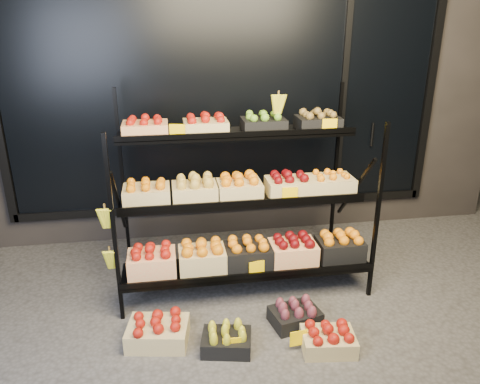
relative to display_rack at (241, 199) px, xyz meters
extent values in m
plane|color=#514F4C|center=(0.01, -0.60, -0.79)|extent=(24.00, 24.00, 0.00)
cube|color=#2D2826|center=(0.01, 2.00, 0.96)|extent=(6.00, 2.00, 3.50)
cube|color=black|center=(0.01, 0.98, 0.76)|extent=(4.20, 0.04, 2.40)
cube|color=black|center=(0.01, 0.96, -0.45)|extent=(4.30, 0.06, 0.08)
cube|color=black|center=(2.16, 0.96, 0.76)|extent=(0.08, 0.06, 2.50)
cube|color=black|center=(1.21, 0.96, 0.76)|extent=(0.06, 0.06, 2.50)
cylinder|color=black|center=(1.56, 0.93, 0.26)|extent=(0.02, 0.02, 0.25)
cube|color=black|center=(-1.01, -0.42, -0.04)|extent=(0.03, 0.03, 1.50)
cube|color=black|center=(1.04, -0.42, -0.04)|extent=(0.03, 0.03, 1.50)
cube|color=black|center=(-1.01, 0.55, 0.04)|extent=(0.03, 0.03, 1.66)
cube|color=black|center=(1.04, 0.55, 0.04)|extent=(0.03, 0.03, 1.66)
cube|color=black|center=(0.01, -0.25, -0.52)|extent=(2.05, 0.42, 0.03)
cube|color=black|center=(0.01, -0.45, -0.49)|extent=(2.05, 0.02, 0.05)
cube|color=black|center=(0.01, 0.05, -0.02)|extent=(2.05, 0.40, 0.03)
cube|color=black|center=(0.01, -0.14, 0.01)|extent=(2.05, 0.02, 0.05)
cube|color=black|center=(0.01, 0.35, 0.48)|extent=(2.05, 0.40, 0.03)
cube|color=black|center=(0.01, 0.16, 0.51)|extent=(2.05, 0.02, 0.05)
cube|color=#D5BC80|center=(-0.77, 0.35, 0.55)|extent=(0.38, 0.28, 0.11)
ellipsoid|color=#AB0D0C|center=(-0.77, 0.35, 0.63)|extent=(0.32, 0.24, 0.07)
cube|color=#D6BF7B|center=(-0.25, 0.35, 0.55)|extent=(0.38, 0.28, 0.11)
ellipsoid|color=#AB0D0C|center=(-0.25, 0.35, 0.63)|extent=(0.32, 0.24, 0.07)
cube|color=black|center=(0.26, 0.35, 0.55)|extent=(0.38, 0.28, 0.11)
ellipsoid|color=#6DA529|center=(0.26, 0.35, 0.63)|extent=(0.32, 0.24, 0.07)
cube|color=black|center=(0.75, 0.35, 0.55)|extent=(0.38, 0.28, 0.11)
ellipsoid|color=brown|center=(0.75, 0.35, 0.63)|extent=(0.32, 0.24, 0.07)
cube|color=#D6BF7B|center=(-0.78, 0.05, 0.06)|extent=(0.38, 0.28, 0.14)
ellipsoid|color=orange|center=(-0.78, 0.05, 0.16)|extent=(0.32, 0.24, 0.07)
cube|color=#D6BF7B|center=(-0.38, 0.05, 0.06)|extent=(0.38, 0.28, 0.14)
ellipsoid|color=gold|center=(-0.38, 0.05, 0.16)|extent=(0.32, 0.24, 0.07)
cube|color=#D6BF7B|center=(-0.01, 0.05, 0.06)|extent=(0.38, 0.28, 0.14)
ellipsoid|color=orange|center=(-0.01, 0.05, 0.16)|extent=(0.32, 0.24, 0.07)
cube|color=#D6BF7B|center=(0.42, 0.05, 0.06)|extent=(0.38, 0.28, 0.14)
ellipsoid|color=#5C0609|center=(0.42, 0.05, 0.16)|extent=(0.32, 0.24, 0.07)
cube|color=#D6BF7B|center=(0.80, 0.05, 0.06)|extent=(0.38, 0.28, 0.14)
ellipsoid|color=orange|center=(0.80, 0.05, 0.16)|extent=(0.32, 0.24, 0.07)
cube|color=#D5BC80|center=(-0.77, -0.25, -0.42)|extent=(0.38, 0.28, 0.18)
ellipsoid|color=#AB0D0C|center=(-0.77, -0.25, -0.30)|extent=(0.32, 0.24, 0.07)
cube|color=#D6BF7B|center=(-0.36, -0.25, -0.42)|extent=(0.38, 0.28, 0.18)
ellipsoid|color=orange|center=(-0.36, -0.25, -0.30)|extent=(0.32, 0.24, 0.07)
cube|color=black|center=(0.02, -0.25, -0.42)|extent=(0.38, 0.28, 0.18)
ellipsoid|color=orange|center=(0.02, -0.25, -0.30)|extent=(0.32, 0.24, 0.07)
cube|color=#D5BC80|center=(0.40, -0.25, -0.42)|extent=(0.38, 0.28, 0.18)
ellipsoid|color=#5C0609|center=(0.40, -0.25, -0.30)|extent=(0.32, 0.24, 0.07)
cube|color=black|center=(0.81, -0.25, -0.42)|extent=(0.38, 0.28, 0.18)
ellipsoid|color=orange|center=(0.81, -0.25, -0.30)|extent=(0.32, 0.24, 0.07)
ellipsoid|color=yellow|center=(-1.06, -0.40, 0.16)|extent=(0.14, 0.08, 0.22)
ellipsoid|color=yellow|center=(-1.06, -0.40, -0.18)|extent=(0.14, 0.08, 0.22)
ellipsoid|color=yellow|center=(0.36, 0.25, 0.83)|extent=(0.14, 0.08, 0.22)
cube|color=#FFC900|center=(0.40, -0.10, 0.05)|extent=(0.13, 0.01, 0.12)
cube|color=#FFC900|center=(0.81, 0.20, 0.55)|extent=(0.13, 0.01, 0.12)
cube|color=#FFC900|center=(-0.50, 0.20, 0.55)|extent=(0.13, 0.01, 0.12)
cube|color=#FFC900|center=(0.06, -0.40, -0.45)|extent=(0.13, 0.01, 0.12)
cube|color=#FFC900|center=(-0.23, -1.00, -0.73)|extent=(0.13, 0.01, 0.12)
cube|color=#FFC900|center=(0.25, -1.00, -0.73)|extent=(0.13, 0.01, 0.12)
cube|color=#D6BF7B|center=(-0.74, -0.75, -0.71)|extent=(0.48, 0.39, 0.15)
ellipsoid|color=#AB0D0C|center=(-0.74, -0.75, -0.61)|extent=(0.40, 0.33, 0.07)
cube|color=black|center=(-0.26, -0.91, -0.73)|extent=(0.39, 0.32, 0.12)
ellipsoid|color=yellow|center=(-0.26, -0.91, -0.64)|extent=(0.33, 0.27, 0.07)
cube|color=#D6BF7B|center=(0.46, -1.03, -0.72)|extent=(0.40, 0.32, 0.13)
ellipsoid|color=#AB0D0C|center=(0.46, -1.03, -0.63)|extent=(0.34, 0.27, 0.07)
cube|color=black|center=(0.31, -0.70, -0.73)|extent=(0.41, 0.34, 0.12)
ellipsoid|color=brown|center=(0.31, -0.70, -0.63)|extent=(0.34, 0.28, 0.07)
camera|label=1|loc=(-0.59, -3.62, 1.47)|focal=35.00mm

